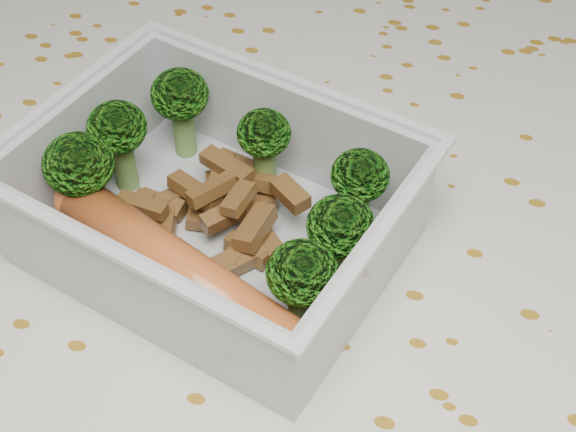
# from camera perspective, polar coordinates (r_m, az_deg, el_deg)

# --- Properties ---
(dining_table) EXTENTS (1.40, 0.90, 0.75)m
(dining_table) POSITION_cam_1_polar(r_m,az_deg,el_deg) (0.50, -1.25, -9.30)
(dining_table) COLOR brown
(dining_table) RESTS_ON ground
(tablecloth) EXTENTS (1.46, 0.96, 0.19)m
(tablecloth) POSITION_cam_1_polar(r_m,az_deg,el_deg) (0.46, -1.35, -5.84)
(tablecloth) COLOR silver
(tablecloth) RESTS_ON dining_table
(lunch_container) EXTENTS (0.23, 0.20, 0.07)m
(lunch_container) POSITION_cam_1_polar(r_m,az_deg,el_deg) (0.42, -5.13, -0.02)
(lunch_container) COLOR silver
(lunch_container) RESTS_ON tablecloth
(broccoli_florets) EXTENTS (0.18, 0.14, 0.06)m
(broccoli_florets) POSITION_cam_1_polar(r_m,az_deg,el_deg) (0.41, -4.86, 2.99)
(broccoli_florets) COLOR #608C3F
(broccoli_florets) RESTS_ON lunch_container
(meat_pile) EXTENTS (0.10, 0.09, 0.03)m
(meat_pile) POSITION_cam_1_polar(r_m,az_deg,el_deg) (0.43, -4.85, 0.60)
(meat_pile) COLOR brown
(meat_pile) RESTS_ON lunch_container
(sausage) EXTENTS (0.16, 0.09, 0.03)m
(sausage) POSITION_cam_1_polar(r_m,az_deg,el_deg) (0.40, -8.04, -3.70)
(sausage) COLOR #C65C27
(sausage) RESTS_ON lunch_container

